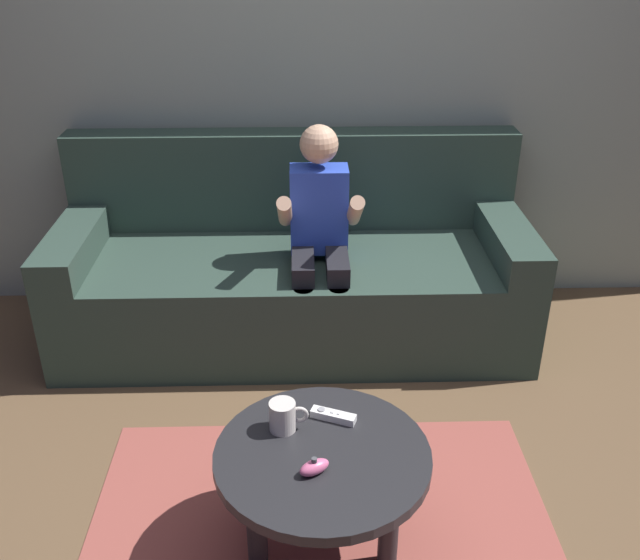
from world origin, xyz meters
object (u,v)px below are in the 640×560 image
(coffee_mug, at_px, (283,416))
(couch, at_px, (294,272))
(coffee_table, at_px, (322,467))
(game_remote_white_near_edge, at_px, (333,416))
(nunchuk_pink, at_px, (314,467))
(person_seated_on_couch, at_px, (320,233))

(coffee_mug, bearing_deg, couch, 88.97)
(coffee_table, bearing_deg, game_remote_white_near_edge, 75.42)
(coffee_mug, bearing_deg, game_remote_white_near_edge, 15.72)
(nunchuk_pink, xyz_separation_m, coffee_mug, (-0.09, 0.19, 0.03))
(game_remote_white_near_edge, bearing_deg, nunchuk_pink, -104.99)
(couch, distance_m, coffee_mug, 1.23)
(person_seated_on_couch, relative_size, game_remote_white_near_edge, 7.06)
(couch, distance_m, coffee_table, 1.33)
(coffee_table, distance_m, nunchuk_pink, 0.12)
(coffee_table, distance_m, coffee_mug, 0.19)
(coffee_table, relative_size, nunchuk_pink, 6.29)
(person_seated_on_couch, distance_m, coffee_mug, 1.05)
(couch, height_order, coffee_mug, couch)
(couch, relative_size, game_remote_white_near_edge, 14.47)
(coffee_mug, bearing_deg, person_seated_on_couch, 82.50)
(person_seated_on_couch, distance_m, nunchuk_pink, 1.24)
(couch, bearing_deg, nunchuk_pink, -87.35)
(nunchuk_pink, bearing_deg, person_seated_on_couch, 87.71)
(game_remote_white_near_edge, bearing_deg, coffee_table, -104.58)
(person_seated_on_couch, xyz_separation_m, coffee_table, (-0.02, -1.14, -0.24))
(couch, distance_m, person_seated_on_couch, 0.35)
(coffee_table, xyz_separation_m, coffee_mug, (-0.11, 0.10, 0.11))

